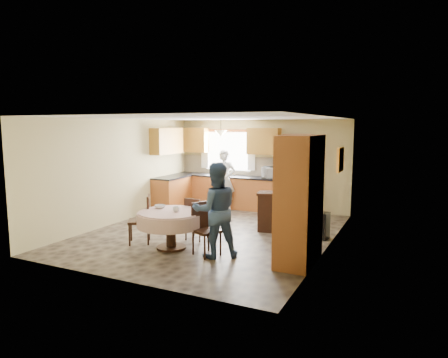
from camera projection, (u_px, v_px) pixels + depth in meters
name	position (u px, v px, depth m)	size (l,w,h in m)	color
floor	(212.00, 233.00, 8.75)	(5.00, 6.00, 0.01)	brown
ceiling	(211.00, 118.00, 8.42)	(5.00, 6.00, 0.01)	white
wall_back	(260.00, 164.00, 11.26)	(5.00, 0.02, 2.50)	tan
wall_front	(118.00, 199.00, 5.91)	(5.00, 0.02, 2.50)	tan
wall_left	(120.00, 171.00, 9.66)	(0.02, 6.00, 2.50)	tan
wall_right	(329.00, 184.00, 7.51)	(0.02, 6.00, 2.50)	tan
window	(228.00, 151.00, 11.63)	(1.40, 0.03, 1.10)	white
curtain_left	(205.00, 149.00, 11.90)	(0.22, 0.02, 1.15)	white
curtain_right	(251.00, 150.00, 11.26)	(0.22, 0.02, 1.15)	white
base_cab_back	(229.00, 192.00, 11.47)	(3.30, 0.60, 0.88)	#B46130
counter_back	(229.00, 176.00, 11.41)	(3.30, 0.64, 0.04)	black
base_cab_left	(172.00, 193.00, 11.25)	(0.60, 1.20, 0.88)	#B46130
counter_left	(172.00, 177.00, 11.19)	(0.64, 1.20, 0.04)	black
backsplash	(233.00, 166.00, 11.63)	(3.30, 0.02, 0.55)	beige
wall_cab_left	(194.00, 140.00, 11.91)	(0.85, 0.33, 0.72)	#C48831
wall_cab_right	(264.00, 141.00, 10.96)	(0.90, 0.33, 0.72)	#C48831
wall_cab_side	(167.00, 141.00, 11.11)	(0.33, 1.20, 0.72)	#C48831
oven_tower	(297.00, 174.00, 10.52)	(0.66, 0.62, 2.12)	#B46130
oven_upper	(294.00, 168.00, 10.21)	(0.56, 0.01, 0.45)	black
oven_lower	(294.00, 188.00, 10.28)	(0.56, 0.01, 0.45)	black
pendant	(221.00, 133.00, 11.13)	(0.36, 0.36, 0.18)	beige
sideboard	(284.00, 214.00, 8.81)	(1.15, 0.47, 0.82)	#361A0E
space_heater	(319.00, 225.00, 8.30)	(0.40, 0.28, 0.56)	black
cupboard	(299.00, 200.00, 6.71)	(0.57, 1.14, 2.18)	#B46130
dining_table	(171.00, 220.00, 7.58)	(1.27, 1.27, 0.72)	#361A0E
chair_left	(143.00, 217.00, 7.94)	(0.58, 0.58, 0.96)	#361A0E
chair_back	(195.00, 217.00, 8.15)	(0.38, 0.38, 0.88)	#361A0E
chair_right	(204.00, 226.00, 7.25)	(0.55, 0.55, 0.96)	#361A0E
framed_picture	(340.00, 159.00, 8.68)	(0.06, 0.64, 0.53)	#EEB546
microwave	(273.00, 173.00, 10.76)	(0.56, 0.38, 0.31)	silver
person_sink	(224.00, 180.00, 10.99)	(0.61, 0.40, 1.68)	silver
person_dining	(215.00, 210.00, 7.06)	(0.83, 0.64, 1.70)	#344C71
bowl_sideboard	(269.00, 193.00, 8.90)	(0.23, 0.23, 0.06)	#B2B2B2
bottle_sideboard	(297.00, 189.00, 8.61)	(0.12, 0.12, 0.31)	silver
cup_table	(176.00, 209.00, 7.50)	(0.13, 0.13, 0.10)	#B2B2B2
bowl_table	(160.00, 207.00, 7.83)	(0.21, 0.21, 0.07)	#B2B2B2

